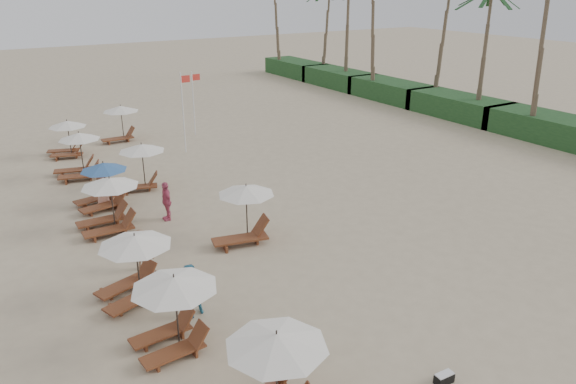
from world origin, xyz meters
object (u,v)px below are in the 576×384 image
lounger_station_3 (106,205)px  beachgoer_far_a (166,201)px  lounger_station_4 (100,187)px  lounger_station_5 (77,157)px  beachgoer_near (273,369)px  lounger_station_2 (131,267)px  flag_pole_near (183,109)px  beachgoer_mid_a (189,291)px  lounger_station_6 (66,138)px  inland_station_1 (140,161)px  inland_station_2 (119,120)px  beachgoer_far_b (102,187)px  lounger_station_1 (170,309)px  lounger_station_0 (270,372)px  beachgoer_mid_b (142,249)px  inland_station_0 (243,212)px  duffel_bag (444,378)px

lounger_station_3 → beachgoer_far_a: size_ratio=1.54×
lounger_station_4 → beachgoer_far_a: 3.53m
lounger_station_5 → beachgoer_near: size_ratio=1.51×
lounger_station_2 → flag_pole_near: size_ratio=0.55×
beachgoer_near → beachgoer_mid_a: (-0.34, 4.42, 0.01)m
lounger_station_6 → inland_station_1: size_ratio=0.93×
beachgoer_far_a → flag_pole_near: size_ratio=0.36×
inland_station_2 → beachgoer_far_a: 13.49m
inland_station_2 → beachgoer_far_b: size_ratio=1.47×
lounger_station_1 → lounger_station_3: size_ratio=0.96×
lounger_station_0 → flag_pole_near: 22.04m
lounger_station_5 → lounger_station_2: bearing=-94.9°
inland_station_1 → beachgoer_mid_b: (-2.53, -7.84, -0.70)m
inland_station_2 → beachgoer_mid_b: bearing=-103.6°
lounger_station_0 → beachgoer_far_b: 15.15m
lounger_station_3 → flag_pole_near: 11.17m
inland_station_1 → flag_pole_near: 6.39m
lounger_station_2 → lounger_station_3: 5.66m
inland_station_0 → beachgoer_mid_b: bearing=-180.0°
inland_station_2 → beachgoer_far_a: inland_station_2 is taller
lounger_station_2 → beachgoer_far_b: (1.22, 8.38, -0.23)m
beachgoer_mid_b → flag_pole_near: bearing=-59.7°
lounger_station_0 → beachgoer_mid_b: bearing=92.0°
lounger_station_1 → lounger_station_6: size_ratio=1.04×
lounger_station_6 → inland_station_2: inland_station_2 is taller
lounger_station_4 → beachgoer_near: (0.40, -14.58, -0.13)m
lounger_station_0 → beachgoer_near: size_ratio=1.53×
lounger_station_4 → inland_station_0: (3.80, -6.54, 0.30)m
inland_station_0 → flag_pole_near: size_ratio=0.61×
beachgoer_near → lounger_station_2: bearing=76.3°
inland_station_0 → flag_pole_near: flag_pole_near is taller
beachgoer_mid_b → flag_pole_near: size_ratio=0.32×
beachgoer_far_a → lounger_station_5: bearing=-161.2°
lounger_station_3 → lounger_station_6: bearing=86.5°
inland_station_0 → beachgoer_near: 8.75m
inland_station_2 → duffel_bag: inland_station_2 is taller
lounger_station_0 → flag_pole_near: (6.43, 21.04, 1.37)m
inland_station_1 → beachgoer_near: size_ratio=1.53×
beachgoer_mid_b → lounger_station_6: bearing=-33.4°
lounger_station_3 → beachgoer_far_a: lounger_station_3 is taller
lounger_station_2 → beachgoer_mid_b: lounger_station_2 is taller
lounger_station_2 → lounger_station_4: lounger_station_2 is taller
lounger_station_1 → inland_station_0: bearing=45.6°
lounger_station_2 → beachgoer_far_a: 6.24m
lounger_station_4 → beachgoer_far_a: lounger_station_4 is taller
lounger_station_1 → inland_station_1: inland_station_1 is taller
inland_station_1 → beachgoer_far_a: (-0.28, -4.20, -0.60)m
lounger_station_6 → lounger_station_3: bearing=-93.5°
inland_station_0 → inland_station_2: (0.06, 17.00, 0.08)m
lounger_station_5 → lounger_station_1: bearing=-93.5°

